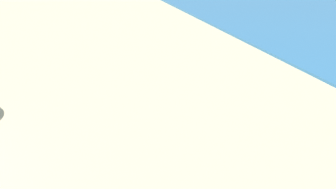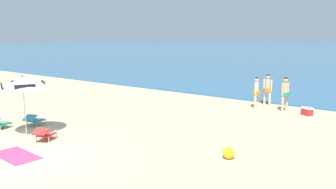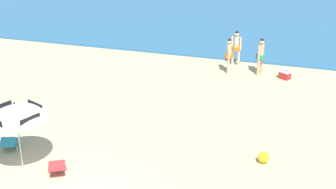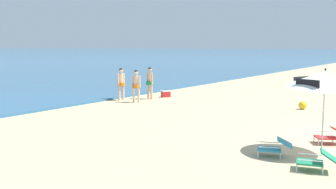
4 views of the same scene
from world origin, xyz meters
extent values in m
cylinder|color=silver|center=(-2.52, 1.29, 1.14)|extent=(0.04, 0.04, 2.29)
cone|color=white|center=(-2.52, 1.29, 2.06)|extent=(2.88, 2.88, 0.60)
cube|color=black|center=(-2.24, 1.96, 1.96)|extent=(0.68, 0.31, 0.25)
cube|color=black|center=(-3.20, 1.57, 1.96)|extent=(0.31, 0.68, 0.25)
cube|color=black|center=(-1.84, 1.00, 1.96)|extent=(0.31, 0.68, 0.25)
sphere|color=black|center=(-2.52, 1.29, 2.32)|extent=(0.06, 0.06, 0.06)
cube|color=red|center=(-1.35, 1.43, 0.20)|extent=(0.75, 0.78, 0.04)
cube|color=red|center=(-1.16, 1.11, 0.42)|extent=(0.63, 0.60, 0.18)
cylinder|color=silver|center=(-1.70, 1.56, 0.09)|extent=(0.03, 0.03, 0.18)
cylinder|color=silver|center=(-1.27, 1.80, 0.09)|extent=(0.03, 0.03, 0.18)
cylinder|color=silver|center=(-1.42, 1.06, 0.09)|extent=(0.03, 0.03, 0.18)
cylinder|color=silver|center=(-0.99, 1.30, 0.09)|extent=(0.03, 0.03, 0.18)
cylinder|color=silver|center=(-1.59, 1.29, 0.32)|extent=(0.28, 0.48, 0.02)
cylinder|color=silver|center=(-1.10, 1.57, 0.32)|extent=(0.28, 0.48, 0.02)
cube|color=teal|center=(-3.64, 2.37, 0.20)|extent=(0.69, 0.74, 0.04)
cube|color=teal|center=(-3.51, 2.00, 0.41)|extent=(0.60, 0.54, 0.22)
cylinder|color=silver|center=(-3.97, 2.56, 0.09)|extent=(0.03, 0.03, 0.18)
cylinder|color=silver|center=(-3.51, 2.72, 0.09)|extent=(0.03, 0.03, 0.18)
cylinder|color=silver|center=(-3.77, 2.02, 0.09)|extent=(0.03, 0.03, 0.18)
cylinder|color=silver|center=(-3.31, 2.19, 0.09)|extent=(0.03, 0.03, 0.18)
cylinder|color=silver|center=(-3.90, 2.28, 0.32)|extent=(0.21, 0.52, 0.02)
cylinder|color=silver|center=(-3.38, 2.47, 0.32)|extent=(0.21, 0.52, 0.02)
cylinder|color=#D8A87F|center=(3.87, 12.10, 0.44)|extent=(0.13, 0.13, 0.87)
cylinder|color=#D8A87F|center=(3.76, 11.81, 0.44)|extent=(0.13, 0.13, 0.87)
cylinder|color=#23845B|center=(3.82, 11.95, 0.89)|extent=(0.44, 0.44, 0.18)
cylinder|color=#D8A87F|center=(3.82, 11.95, 1.18)|extent=(0.24, 0.24, 0.62)
cylinder|color=#D8A87F|center=(3.89, 12.16, 1.16)|extent=(0.09, 0.09, 0.65)
cylinder|color=#D8A87F|center=(3.74, 11.75, 1.16)|extent=(0.09, 0.09, 0.65)
sphere|color=#D8A87F|center=(3.82, 11.95, 1.64)|extent=(0.24, 0.24, 0.24)
sphere|color=black|center=(3.82, 11.95, 1.67)|extent=(0.22, 0.22, 0.22)
cylinder|color=beige|center=(2.33, 12.92, 0.43)|extent=(0.13, 0.13, 0.86)
cylinder|color=beige|center=(2.64, 12.90, 0.43)|extent=(0.13, 0.13, 0.86)
cylinder|color=orange|center=(2.49, 12.91, 0.88)|extent=(0.43, 0.43, 0.18)
cylinder|color=beige|center=(2.49, 12.91, 1.17)|extent=(0.24, 0.24, 0.61)
cylinder|color=beige|center=(2.27, 12.92, 1.15)|extent=(0.09, 0.09, 0.65)
cylinder|color=beige|center=(2.70, 12.90, 1.15)|extent=(0.09, 0.09, 0.65)
sphere|color=beige|center=(2.49, 12.91, 1.63)|extent=(0.23, 0.23, 0.23)
sphere|color=black|center=(2.49, 12.91, 1.66)|extent=(0.22, 0.22, 0.22)
cylinder|color=beige|center=(2.36, 11.59, 0.42)|extent=(0.12, 0.12, 0.84)
cylinder|color=beige|center=(2.31, 11.89, 0.42)|extent=(0.12, 0.12, 0.84)
cylinder|color=orange|center=(2.33, 11.74, 0.86)|extent=(0.42, 0.42, 0.17)
cylinder|color=beige|center=(2.33, 11.74, 1.13)|extent=(0.23, 0.23, 0.59)
cylinder|color=beige|center=(2.37, 11.53, 1.11)|extent=(0.09, 0.09, 0.63)
cylinder|color=beige|center=(2.30, 11.95, 1.11)|extent=(0.09, 0.09, 0.63)
sphere|color=beige|center=(2.33, 11.74, 1.57)|extent=(0.23, 0.23, 0.23)
sphere|color=black|center=(2.33, 11.74, 1.60)|extent=(0.21, 0.21, 0.21)
cube|color=red|center=(5.03, 11.71, 0.16)|extent=(0.59, 0.54, 0.32)
cube|color=white|center=(5.03, 11.71, 0.36)|extent=(0.60, 0.56, 0.08)
cylinder|color=black|center=(5.03, 11.71, 0.42)|extent=(0.30, 0.19, 0.02)
sphere|color=yellow|center=(4.94, 3.86, 0.19)|extent=(0.38, 0.38, 0.38)
camera|label=1|loc=(10.75, 2.29, 6.22)|focal=52.67mm
camera|label=2|loc=(9.65, -5.12, 3.70)|focal=35.63mm
camera|label=3|loc=(5.97, -10.65, 8.66)|focal=53.14mm
camera|label=4|loc=(-13.65, -1.16, 2.94)|focal=42.03mm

